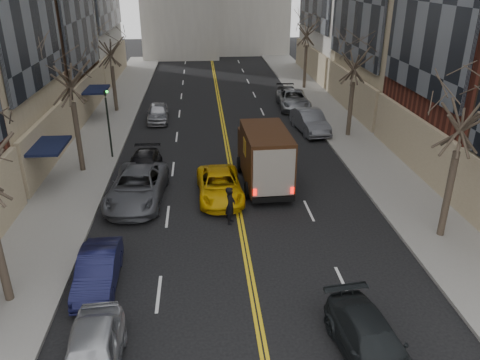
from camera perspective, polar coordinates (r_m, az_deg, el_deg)
The scene contains 20 objects.
sidewalk_left at distance 35.76m, azimuth -16.54°, elevation 5.45°, with size 4.00×66.00×0.15m, color slate.
sidewalk_right at distance 36.61m, azimuth 12.38°, elevation 6.32°, with size 4.00×66.00×0.15m, color slate.
tree_lf_mid at distance 27.57m, azimuth -20.38°, elevation 13.64°, with size 3.20×3.20×8.91m.
tree_lf_far at distance 40.22m, azimuth -15.71°, elevation 16.28°, with size 3.20×3.20×8.12m.
tree_rt_near at distance 20.72m, azimuth 26.04°, elevation 9.23°, with size 3.20×3.20×8.71m.
tree_rt_mid at distance 33.34m, azimuth 13.98°, elevation 15.24°, with size 3.20×3.20×8.32m.
tree_rt_far at distance 47.65m, azimuth 8.27°, elevation 18.86°, with size 3.20×3.20×9.11m.
traffic_signal at distance 29.97m, azimuth -15.83°, elevation 7.51°, with size 0.29×0.26×4.70m.
ups_truck at distance 25.59m, azimuth 2.97°, elevation 2.87°, with size 2.64×6.11×3.31m.
observer_sedan at distance 15.48m, azimuth 15.78°, elevation -18.65°, with size 2.30×4.63×1.29m.
taxi at distance 24.46m, azimuth -2.49°, elevation -0.69°, with size 2.24×4.86×1.35m, color #DAA609.
pedestrian at distance 21.86m, azimuth -1.18°, elevation -3.11°, with size 0.67×0.44×1.85m, color black.
parked_lf_a at distance 15.09m, azimuth -17.60°, elevation -19.85°, with size 1.72×4.27×1.45m, color #B8BAC0.
parked_lf_b at distance 18.66m, azimuth -16.92°, elevation -10.48°, with size 1.39×3.99×1.31m, color #101133.
parked_lf_c at distance 24.55m, azimuth -12.43°, elevation -0.84°, with size 2.66×5.78×1.61m, color #4C4D53.
parked_lf_d at distance 27.44m, azimuth -11.68°, elevation 1.62°, with size 1.85×4.54×1.32m, color black.
parked_lf_e at distance 37.87m, azimuth -9.99°, elevation 8.09°, with size 1.65×4.09×1.39m, color #9C9DA3.
parked_rt_a at distance 35.09m, azimuth 8.53°, elevation 7.09°, with size 1.71×4.90×1.61m, color #4D4F55.
parked_rt_b at distance 41.27m, azimuth 6.50°, elevation 9.72°, with size 2.53×5.48×1.52m, color #929499.
parked_rt_c at distance 42.88m, azimuth 5.89°, elevation 10.18°, with size 1.91×4.69×1.36m, color black.
Camera 1 is at (-1.70, -6.28, 10.94)m, focal length 35.00 mm.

